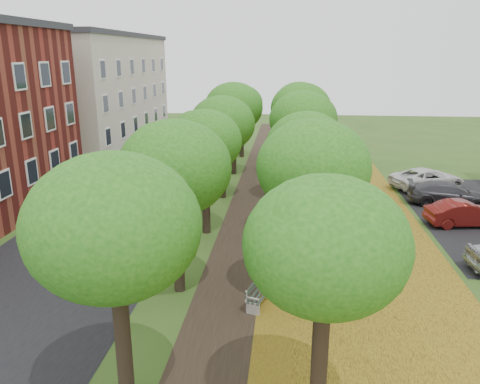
% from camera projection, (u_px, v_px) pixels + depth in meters
% --- Properties ---
extents(street_asphalt, '(8.00, 70.00, 0.01)m').
position_uv_depth(street_asphalt, '(125.00, 210.00, 26.86)').
color(street_asphalt, black).
rests_on(street_asphalt, ground).
extents(footpath, '(3.20, 70.00, 0.01)m').
position_uv_depth(footpath, '(255.00, 214.00, 26.13)').
color(footpath, black).
rests_on(footpath, ground).
extents(leaf_verge, '(7.50, 70.00, 0.01)m').
position_uv_depth(leaf_verge, '(345.00, 217.00, 25.65)').
color(leaf_verge, '#AB921F').
rests_on(leaf_verge, ground).
extents(tree_row_west, '(3.93, 33.93, 6.30)m').
position_uv_depth(tree_row_west, '(214.00, 132.00, 25.04)').
color(tree_row_west, black).
rests_on(tree_row_west, ground).
extents(tree_row_east, '(3.93, 33.93, 6.30)m').
position_uv_depth(tree_row_east, '(305.00, 133.00, 24.57)').
color(tree_row_east, black).
rests_on(tree_row_east, ground).
extents(building_cream, '(10.30, 20.30, 10.40)m').
position_uv_depth(building_cream, '(87.00, 92.00, 43.46)').
color(building_cream, beige).
rests_on(building_cream, ground).
extents(bench, '(0.99, 1.82, 0.83)m').
position_uv_depth(bench, '(260.00, 292.00, 16.69)').
color(bench, '#2C372E').
rests_on(bench, ground).
extents(car_red, '(4.11, 1.95, 1.30)m').
position_uv_depth(car_red, '(465.00, 214.00, 24.23)').
color(car_red, maroon).
rests_on(car_red, ground).
extents(car_grey, '(4.87, 2.51, 1.35)m').
position_uv_depth(car_grey, '(449.00, 194.00, 27.57)').
color(car_grey, '#36353B').
rests_on(car_grey, ground).
extents(car_white, '(5.43, 4.08, 1.37)m').
position_uv_depth(car_white, '(427.00, 179.00, 30.87)').
color(car_white, silver).
rests_on(car_white, ground).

